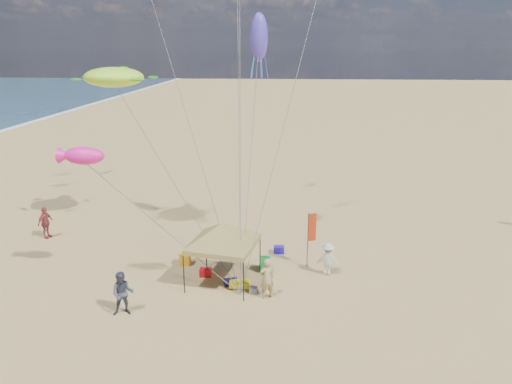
# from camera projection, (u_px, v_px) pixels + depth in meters

# --- Properties ---
(ground) EXTENTS (280.00, 280.00, 0.00)m
(ground) POSITION_uv_depth(u_px,v_px,m) (251.00, 302.00, 20.55)
(ground) COLOR tan
(ground) RESTS_ON ground
(canopy_tent) EXTENTS (5.42, 5.42, 3.40)m
(canopy_tent) POSITION_uv_depth(u_px,v_px,m) (223.00, 225.00, 21.39)
(canopy_tent) COLOR black
(canopy_tent) RESTS_ON ground
(feather_flag) EXTENTS (0.41, 0.18, 2.83)m
(feather_flag) POSITION_uv_depth(u_px,v_px,m) (311.00, 231.00, 23.30)
(feather_flag) COLOR black
(feather_flag) RESTS_ON ground
(cooler_red) EXTENTS (0.54, 0.38, 0.38)m
(cooler_red) POSITION_uv_depth(u_px,v_px,m) (206.00, 272.00, 22.79)
(cooler_red) COLOR red
(cooler_red) RESTS_ON ground
(cooler_blue) EXTENTS (0.54, 0.38, 0.38)m
(cooler_blue) POSITION_uv_depth(u_px,v_px,m) (279.00, 250.00, 25.33)
(cooler_blue) COLOR #2415AD
(cooler_blue) RESTS_ON ground
(bag_navy) EXTENTS (0.69, 0.54, 0.36)m
(bag_navy) POSITION_uv_depth(u_px,v_px,m) (231.00, 281.00, 21.94)
(bag_navy) COLOR #100E3F
(bag_navy) RESTS_ON ground
(bag_orange) EXTENTS (0.54, 0.69, 0.36)m
(bag_orange) POSITION_uv_depth(u_px,v_px,m) (202.00, 250.00, 25.35)
(bag_orange) COLOR orange
(bag_orange) RESTS_ON ground
(chair_green) EXTENTS (0.50, 0.50, 0.70)m
(chair_green) POSITION_uv_depth(u_px,v_px,m) (265.00, 265.00, 23.24)
(chair_green) COLOR green
(chair_green) RESTS_ON ground
(chair_yellow) EXTENTS (0.50, 0.50, 0.70)m
(chair_yellow) POSITION_uv_depth(u_px,v_px,m) (185.00, 258.00, 23.93)
(chair_yellow) COLOR #FBAC1B
(chair_yellow) RESTS_ON ground
(crate_grey) EXTENTS (0.34, 0.30, 0.28)m
(crate_grey) POSITION_uv_depth(u_px,v_px,m) (253.00, 290.00, 21.26)
(crate_grey) COLOR slate
(crate_grey) RESTS_ON ground
(beach_cart) EXTENTS (0.90, 0.50, 0.24)m
(beach_cart) POSITION_uv_depth(u_px,v_px,m) (240.00, 284.00, 21.69)
(beach_cart) COLOR yellow
(beach_cart) RESTS_ON ground
(person_near_a) EXTENTS (0.79, 0.68, 1.83)m
(person_near_a) POSITION_uv_depth(u_px,v_px,m) (267.00, 278.00, 20.65)
(person_near_a) COLOR tan
(person_near_a) RESTS_ON ground
(person_near_b) EXTENTS (1.05, 0.90, 1.87)m
(person_near_b) POSITION_uv_depth(u_px,v_px,m) (123.00, 294.00, 19.34)
(person_near_b) COLOR #383E4D
(person_near_b) RESTS_ON ground
(person_near_c) EXTENTS (1.14, 0.81, 1.60)m
(person_near_c) POSITION_uv_depth(u_px,v_px,m) (328.00, 259.00, 22.77)
(person_near_c) COLOR beige
(person_near_c) RESTS_ON ground
(person_far_a) EXTENTS (0.72, 1.16, 1.84)m
(person_far_a) POSITION_uv_depth(u_px,v_px,m) (45.00, 223.00, 27.11)
(person_far_a) COLOR #95393C
(person_far_a) RESTS_ON ground
(turtle_kite) EXTENTS (3.97, 3.61, 1.08)m
(turtle_kite) POSITION_uv_depth(u_px,v_px,m) (114.00, 77.00, 25.79)
(turtle_kite) COLOR #B3FF2D
(turtle_kite) RESTS_ON ground
(fish_kite) EXTENTS (1.72, 0.87, 0.76)m
(fish_kite) POSITION_uv_depth(u_px,v_px,m) (84.00, 156.00, 20.14)
(fish_kite) COLOR #FF1B9C
(fish_kite) RESTS_ON ground
(squid_kite) EXTENTS (0.93, 0.93, 2.34)m
(squid_kite) POSITION_uv_depth(u_px,v_px,m) (259.00, 37.00, 23.73)
(squid_kite) COLOR #4F3DC1
(squid_kite) RESTS_ON ground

